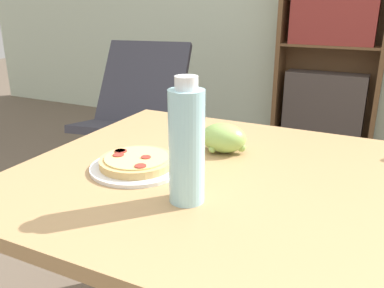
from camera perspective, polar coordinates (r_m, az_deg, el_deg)
dining_table at (r=1.10m, az=5.12°, el=-8.97°), size 1.09×0.94×0.74m
pizza_on_plate at (r=1.09m, az=-7.75°, el=-2.74°), size 0.25×0.25×0.04m
grape_bunch at (r=1.20m, az=4.45°, el=0.86°), size 0.14×0.11×0.09m
drink_bottle at (r=0.87m, az=-0.76°, el=-0.14°), size 0.08×0.08×0.28m
lounge_chair_near at (r=2.85m, az=-7.91°, el=1.53°), size 0.73×0.86×0.88m
bookshelf at (r=3.50m, az=18.75°, el=11.78°), size 0.82×0.27×1.64m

